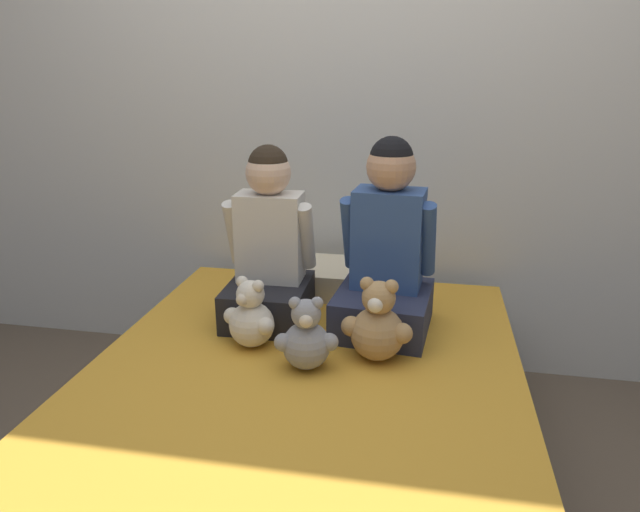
{
  "coord_description": "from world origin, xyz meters",
  "views": [
    {
      "loc": [
        0.35,
        -1.46,
        1.35
      ],
      "look_at": [
        0.0,
        0.37,
        0.73
      ],
      "focal_mm": 32.0,
      "sensor_mm": 36.0,
      "label": 1
    }
  ],
  "objects_px": {
    "pillow_at_headboard": "(337,278)",
    "bed": "(298,446)",
    "child_on_left": "(269,251)",
    "teddy_bear_held_by_left_child": "(251,318)",
    "child_on_right": "(387,255)",
    "teddy_bear_held_by_right_child": "(378,326)",
    "teddy_bear_between_children": "(306,339)"
  },
  "relations": [
    {
      "from": "child_on_right",
      "to": "teddy_bear_held_by_left_child",
      "type": "height_order",
      "value": "child_on_right"
    },
    {
      "from": "child_on_right",
      "to": "bed",
      "type": "bearing_deg",
      "value": -111.04
    },
    {
      "from": "teddy_bear_held_by_right_child",
      "to": "pillow_at_headboard",
      "type": "bearing_deg",
      "value": 119.06
    },
    {
      "from": "child_on_right",
      "to": "teddy_bear_held_by_right_child",
      "type": "relative_size",
      "value": 2.47
    },
    {
      "from": "teddy_bear_held_by_left_child",
      "to": "child_on_left",
      "type": "bearing_deg",
      "value": 112.69
    },
    {
      "from": "child_on_right",
      "to": "pillow_at_headboard",
      "type": "relative_size",
      "value": 1.26
    },
    {
      "from": "bed",
      "to": "teddy_bear_between_children",
      "type": "distance_m",
      "value": 0.34
    },
    {
      "from": "teddy_bear_held_by_right_child",
      "to": "child_on_right",
      "type": "bearing_deg",
      "value": 96.68
    },
    {
      "from": "teddy_bear_held_by_left_child",
      "to": "teddy_bear_held_by_right_child",
      "type": "height_order",
      "value": "teddy_bear_held_by_right_child"
    },
    {
      "from": "child_on_right",
      "to": "pillow_at_headboard",
      "type": "height_order",
      "value": "child_on_right"
    },
    {
      "from": "pillow_at_headboard",
      "to": "child_on_right",
      "type": "bearing_deg",
      "value": -53.45
    },
    {
      "from": "child_on_right",
      "to": "teddy_bear_held_by_left_child",
      "type": "bearing_deg",
      "value": -145.18
    },
    {
      "from": "bed",
      "to": "child_on_right",
      "type": "xyz_separation_m",
      "value": [
        0.22,
        0.45,
        0.5
      ]
    },
    {
      "from": "bed",
      "to": "child_on_left",
      "type": "bearing_deg",
      "value": 114.57
    },
    {
      "from": "child_on_right",
      "to": "teddy_bear_held_by_right_child",
      "type": "xyz_separation_m",
      "value": [
        -0.0,
        -0.25,
        -0.16
      ]
    },
    {
      "from": "child_on_left",
      "to": "teddy_bear_held_by_left_child",
      "type": "bearing_deg",
      "value": -91.16
    },
    {
      "from": "bed",
      "to": "teddy_bear_held_by_left_child",
      "type": "height_order",
      "value": "teddy_bear_held_by_left_child"
    },
    {
      "from": "teddy_bear_between_children",
      "to": "pillow_at_headboard",
      "type": "bearing_deg",
      "value": 79.34
    },
    {
      "from": "bed",
      "to": "teddy_bear_held_by_right_child",
      "type": "distance_m",
      "value": 0.45
    },
    {
      "from": "bed",
      "to": "child_on_right",
      "type": "height_order",
      "value": "child_on_right"
    },
    {
      "from": "bed",
      "to": "child_on_right",
      "type": "distance_m",
      "value": 0.71
    },
    {
      "from": "child_on_left",
      "to": "pillow_at_headboard",
      "type": "bearing_deg",
      "value": 54.8
    },
    {
      "from": "child_on_left",
      "to": "teddy_bear_held_by_right_child",
      "type": "xyz_separation_m",
      "value": [
        0.42,
        -0.25,
        -0.15
      ]
    },
    {
      "from": "teddy_bear_held_by_left_child",
      "to": "teddy_bear_held_by_right_child",
      "type": "relative_size",
      "value": 0.88
    },
    {
      "from": "teddy_bear_held_by_right_child",
      "to": "child_on_left",
      "type": "bearing_deg",
      "value": 156.81
    },
    {
      "from": "bed",
      "to": "teddy_bear_held_by_left_child",
      "type": "distance_m",
      "value": 0.44
    },
    {
      "from": "child_on_left",
      "to": "child_on_right",
      "type": "distance_m",
      "value": 0.43
    },
    {
      "from": "bed",
      "to": "child_on_left",
      "type": "xyz_separation_m",
      "value": [
        -0.2,
        0.45,
        0.49
      ]
    },
    {
      "from": "bed",
      "to": "teddy_bear_held_by_left_child",
      "type": "relative_size",
      "value": 7.65
    },
    {
      "from": "child_on_right",
      "to": "teddy_bear_held_by_right_child",
      "type": "distance_m",
      "value": 0.3
    },
    {
      "from": "teddy_bear_between_children",
      "to": "teddy_bear_held_by_right_child",
      "type": "bearing_deg",
      "value": 13.87
    },
    {
      "from": "pillow_at_headboard",
      "to": "bed",
      "type": "bearing_deg",
      "value": -90.0
    }
  ]
}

